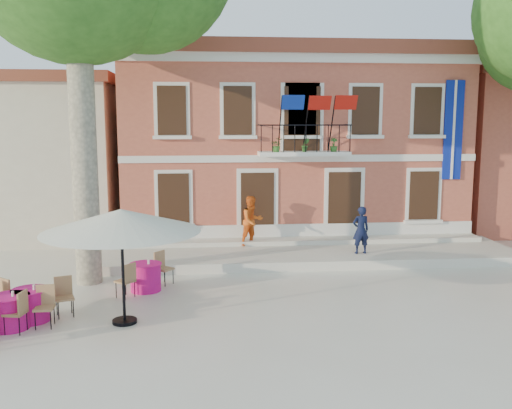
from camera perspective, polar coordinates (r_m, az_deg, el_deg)
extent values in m
plane|color=beige|center=(15.15, 0.77, -9.56)|extent=(90.00, 90.00, 0.00)
cube|color=#C55F47|center=(24.60, 2.99, 5.73)|extent=(13.00, 8.00, 7.00)
cube|color=brown|center=(24.70, 3.06, 14.45)|extent=(13.50, 8.50, 0.50)
cube|color=silver|center=(20.78, 4.67, 14.44)|extent=(13.30, 0.35, 0.35)
cube|color=silver|center=(20.21, 4.80, 5.10)|extent=(3.20, 0.90, 0.15)
cube|color=black|center=(19.79, 5.04, 7.92)|extent=(3.20, 0.04, 0.04)
cube|color=navy|center=(22.22, 19.13, 7.04)|extent=(0.70, 0.05, 3.60)
cube|color=#0D2A99|center=(19.30, 2.58, 10.15)|extent=(0.76, 0.27, 0.47)
cube|color=#B3130B|center=(19.45, 5.25, 10.12)|extent=(0.76, 0.29, 0.47)
cube|color=#B3130B|center=(19.63, 7.88, 10.06)|extent=(0.76, 0.27, 0.47)
imported|color=#26591E|center=(19.75, 2.09, 5.96)|extent=(0.43, 0.37, 0.48)
imported|color=#26591E|center=(19.90, 4.96, 5.95)|extent=(0.26, 0.21, 0.48)
imported|color=#26591E|center=(20.10, 7.78, 5.93)|extent=(0.27, 0.27, 0.48)
cube|color=beige|center=(26.60, -22.77, 4.21)|extent=(9.00, 9.00, 6.00)
cube|color=brown|center=(26.59, -23.17, 11.10)|extent=(9.40, 9.40, 0.40)
cube|color=silver|center=(19.59, 5.26, -4.94)|extent=(14.00, 3.40, 0.30)
cylinder|color=#A59E84|center=(16.79, -16.85, 5.74)|extent=(0.73, 0.73, 7.98)
cylinder|color=black|center=(13.90, -13.00, -11.30)|extent=(0.57, 0.57, 0.08)
cylinder|color=black|center=(13.56, -13.16, -6.72)|extent=(0.07, 0.07, 2.38)
cone|color=silver|center=(13.29, -13.34, -1.56)|extent=(3.62, 3.62, 0.52)
imported|color=black|center=(19.08, 10.43, -2.53)|extent=(0.62, 0.44, 1.58)
imported|color=orange|center=(19.92, -0.40, -1.66)|extent=(1.07, 1.00, 1.75)
cylinder|color=#DC146A|center=(14.24, -23.37, -9.89)|extent=(0.84, 0.84, 0.75)
cylinder|color=#DC146A|center=(14.13, -23.46, -8.40)|extent=(0.90, 0.90, 0.02)
cube|color=tan|center=(14.01, -20.42, -9.59)|extent=(0.43, 0.43, 0.95)
cube|color=tan|center=(14.91, -24.06, -8.71)|extent=(0.58, 0.58, 0.95)
cylinder|color=#DC146A|center=(14.56, -21.54, -9.38)|extent=(0.84, 0.84, 0.75)
cylinder|color=#DC146A|center=(14.45, -21.63, -7.92)|extent=(0.90, 0.90, 0.02)
cube|color=tan|center=(15.14, -23.16, -8.39)|extent=(0.59, 0.59, 0.95)
cube|color=tan|center=(13.90, -22.95, -9.88)|extent=(0.49, 0.49, 0.95)
cube|color=tan|center=(14.59, -18.60, -8.78)|extent=(0.54, 0.54, 0.95)
cylinder|color=#DC146A|center=(16.15, -10.98, -7.18)|extent=(0.84, 0.84, 0.75)
cylinder|color=#DC146A|center=(16.05, -11.02, -5.85)|extent=(0.90, 0.90, 0.02)
cube|color=tan|center=(16.63, -9.14, -6.30)|extent=(0.59, 0.59, 0.95)
cube|color=tan|center=(15.63, -12.96, -7.39)|extent=(0.59, 0.59, 0.95)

